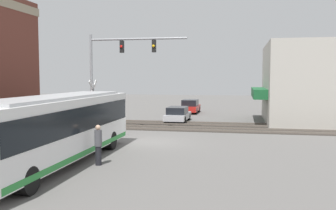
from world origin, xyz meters
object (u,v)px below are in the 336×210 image
pedestrian_near_bus (98,144)px  parked_car_red (190,107)px  city_bus (58,127)px  crossing_signal (93,100)px  parked_car_silver (178,115)px

pedestrian_near_bus → parked_car_red: bearing=-1.7°
city_bus → crossing_signal: 10.88m
city_bus → pedestrian_near_bus: city_bus is taller
city_bus → crossing_signal: size_ratio=3.22×
city_bus → parked_car_red: size_ratio=2.76×
crossing_signal → parked_car_silver: crossing_signal is taller
parked_car_silver → pedestrian_near_bus: 17.04m
parked_car_silver → parked_car_red: 8.31m
parked_car_silver → crossing_signal: bearing=142.0°
crossing_signal → parked_car_silver: (6.73, -5.26, -1.66)m
pedestrian_near_bus → parked_car_silver: bearing=-2.6°
crossing_signal → parked_car_silver: bearing=-38.0°
crossing_signal → parked_car_silver: 8.70m
crossing_signal → parked_car_red: 16.01m
parked_car_red → pedestrian_near_bus: (-25.33, 0.77, 0.26)m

